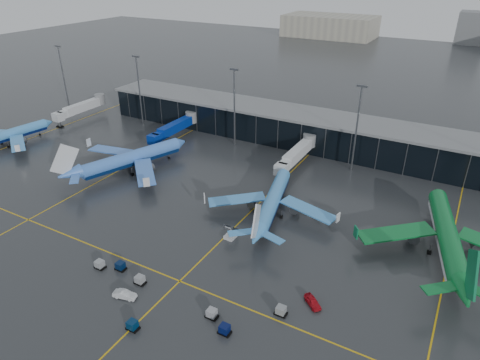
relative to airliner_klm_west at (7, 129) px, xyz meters
The scene contains 13 objects.
ground 82.18m from the airliner_klm_west, ahead, with size 600.00×600.00×0.00m, color #282B2D.
terminal_pier 94.75m from the airliner_klm_west, 31.28° to the left, with size 142.00×17.00×10.70m.
jet_bridges 55.01m from the airliner_klm_west, 33.28° to the left, with size 94.00×27.50×7.20m.
flood_masts 94.04m from the airliner_klm_west, 23.39° to the left, with size 203.00×0.50×25.50m.
taxi_lines 91.18m from the airliner_klm_west, ahead, with size 220.00×120.00×0.02m.
airliner_klm_west is the anchor object (origin of this frame).
airliner_arkefly 50.02m from the airliner_klm_west, ahead, with size 36.94×42.07×12.93m, color #447DE0, non-canonical shape.
airliner_klm_near 96.00m from the airliner_klm_west, ahead, with size 33.30×37.93×11.66m, color #4494E0, non-canonical shape.
airliner_aer_lingus 134.83m from the airliner_klm_west, ahead, with size 38.96×44.37×13.63m, color #0D6F30, non-canonical shape.
baggage_carts 98.27m from the airliner_klm_west, 19.57° to the right, with size 39.59×16.87×1.70m.
mobile_airstair 92.92m from the airliner_klm_west, ahead, with size 2.23×3.22×3.45m.
service_van_red 117.86m from the airliner_klm_west, 10.35° to the right, with size 1.72×4.27×1.45m, color #B70E19.
service_van_white 92.46m from the airliner_klm_west, 23.25° to the right, with size 1.56×4.47×1.47m, color silver.
Camera 1 is at (51.93, -65.78, 56.05)m, focal length 32.00 mm.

